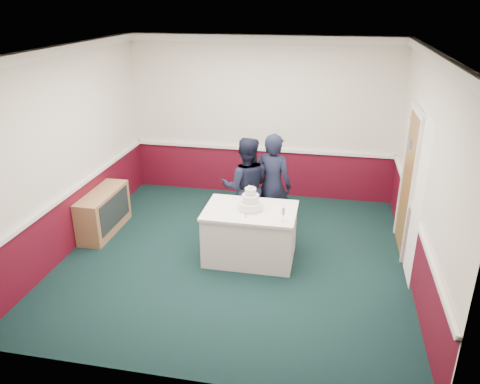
% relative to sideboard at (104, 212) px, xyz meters
% --- Properties ---
extents(ground, '(5.00, 5.00, 0.00)m').
position_rel_sideboard_xyz_m(ground, '(2.28, -0.38, -0.35)').
color(ground, black).
rests_on(ground, ground).
extents(room_shell, '(5.00, 5.00, 3.00)m').
position_rel_sideboard_xyz_m(room_shell, '(2.36, 0.23, 1.62)').
color(room_shell, silver).
rests_on(room_shell, ground).
extents(sideboard, '(0.41, 1.20, 0.70)m').
position_rel_sideboard_xyz_m(sideboard, '(0.00, 0.00, 0.00)').
color(sideboard, tan).
rests_on(sideboard, ground).
extents(cake_table, '(1.32, 0.92, 0.79)m').
position_rel_sideboard_xyz_m(cake_table, '(2.50, -0.37, 0.05)').
color(cake_table, white).
rests_on(cake_table, ground).
extents(wedding_cake, '(0.35, 0.35, 0.36)m').
position_rel_sideboard_xyz_m(wedding_cake, '(2.50, -0.37, 0.55)').
color(wedding_cake, white).
rests_on(wedding_cake, cake_table).
extents(cake_knife, '(0.05, 0.22, 0.00)m').
position_rel_sideboard_xyz_m(cake_knife, '(2.47, -0.57, 0.44)').
color(cake_knife, silver).
rests_on(cake_knife, cake_table).
extents(champagne_flute, '(0.05, 0.05, 0.21)m').
position_rel_sideboard_xyz_m(champagne_flute, '(3.00, -0.65, 0.58)').
color(champagne_flute, silver).
rests_on(champagne_flute, cake_table).
extents(person_man, '(0.89, 0.74, 1.63)m').
position_rel_sideboard_xyz_m(person_man, '(2.29, 0.41, 0.46)').
color(person_man, black).
rests_on(person_man, ground).
extents(person_woman, '(0.70, 0.54, 1.70)m').
position_rel_sideboard_xyz_m(person_woman, '(2.71, 0.47, 0.50)').
color(person_woman, black).
rests_on(person_woman, ground).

